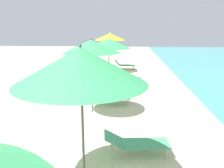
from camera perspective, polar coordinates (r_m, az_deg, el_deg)
The scene contains 10 objects.
umbrella_third at distance 4.29m, azimuth -7.53°, elevation 4.32°, with size 2.45×2.45×2.80m.
lounger_third_shoreside at distance 6.03m, azimuth 5.83°, elevation -13.81°, with size 1.65×0.74×0.57m.
umbrella_fourth at distance 8.30m, azimuth -5.00°, elevation 8.97°, with size 2.00×2.00×2.69m.
lounger_fourth_shoreside at distance 9.53m, azimuth -0.29°, elevation -3.06°, with size 1.54×0.80×0.64m.
umbrella_fifth at distance 12.27m, azimuth -0.78°, elevation 9.75°, with size 2.28×2.28×2.54m.
lounger_fifth_shoreside at distance 13.56m, azimuth 3.88°, elevation 1.64°, with size 1.47×0.71×0.49m.
lounger_fifth_inland at distance 11.34m, azimuth 2.74°, elevation -0.28°, with size 1.63×0.94×0.69m.
umbrella_farthest at distance 16.21m, azimuth -0.48°, elevation 11.30°, with size 2.05×2.05×2.68m.
lounger_farthest_shoreside at distance 17.39m, azimuth 2.97°, elevation 4.69°, with size 1.48×0.69×0.68m.
beach_ball at distance 13.72m, azimuth -5.67°, elevation 1.42°, with size 0.35×0.35×0.35m, color #E54C38.
Camera 1 is at (0.76, 3.63, 3.11)m, focal length 37.98 mm.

